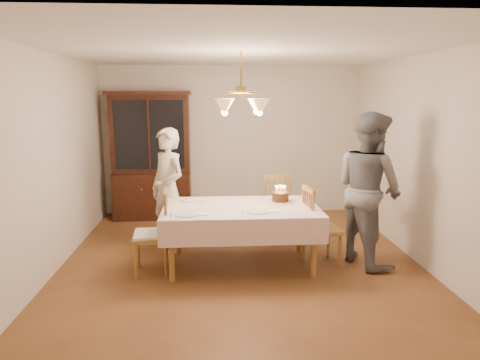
{
  "coord_description": "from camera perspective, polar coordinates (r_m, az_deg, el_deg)",
  "views": [
    {
      "loc": [
        -0.34,
        -5.06,
        2.1
      ],
      "look_at": [
        0.0,
        0.2,
        1.05
      ],
      "focal_mm": 32.0,
      "sensor_mm": 36.0,
      "label": 1
    }
  ],
  "objects": [
    {
      "name": "ground",
      "position": [
        5.49,
        0.14,
        -11.23
      ],
      "size": [
        5.0,
        5.0,
        0.0
      ],
      "primitive_type": "plane",
      "color": "brown",
      "rests_on": "ground"
    },
    {
      "name": "room_shell",
      "position": [
        5.1,
        0.15,
        5.43
      ],
      "size": [
        5.0,
        5.0,
        5.0
      ],
      "color": "white",
      "rests_on": "ground"
    },
    {
      "name": "dining_table",
      "position": [
        5.26,
        0.14,
        -4.35
      ],
      "size": [
        1.9,
        1.1,
        0.76
      ],
      "color": "brown",
      "rests_on": "ground"
    },
    {
      "name": "china_hutch",
      "position": [
        7.46,
        -11.71,
        2.89
      ],
      "size": [
        1.38,
        0.54,
        2.16
      ],
      "color": "black",
      "rests_on": "ground"
    },
    {
      "name": "chair_far_side",
      "position": [
        6.33,
        4.35,
        -3.94
      ],
      "size": [
        0.52,
        0.5,
        1.0
      ],
      "color": "brown",
      "rests_on": "ground"
    },
    {
      "name": "chair_left_end",
      "position": [
        5.23,
        -11.7,
        -7.33
      ],
      "size": [
        0.46,
        0.47,
        1.0
      ],
      "color": "brown",
      "rests_on": "ground"
    },
    {
      "name": "chair_right_end",
      "position": [
        5.47,
        10.71,
        -6.58
      ],
      "size": [
        0.46,
        0.48,
        1.0
      ],
      "color": "brown",
      "rests_on": "ground"
    },
    {
      "name": "elderly_woman",
      "position": [
        5.87,
        -9.58,
        -1.3
      ],
      "size": [
        0.7,
        0.73,
        1.68
      ],
      "primitive_type": "imported",
      "rotation": [
        0.0,
        0.0,
        -0.88
      ],
      "color": "beige",
      "rests_on": "ground"
    },
    {
      "name": "adult_in_grey",
      "position": [
        5.55,
        16.76,
        -1.14
      ],
      "size": [
        1.01,
        1.12,
        1.91
      ],
      "primitive_type": "imported",
      "rotation": [
        0.0,
        0.0,
        1.93
      ],
      "color": "slate",
      "rests_on": "ground"
    },
    {
      "name": "birthday_cake",
      "position": [
        5.47,
        5.41,
        -2.34
      ],
      "size": [
        0.3,
        0.3,
        0.21
      ],
      "color": "white",
      "rests_on": "dining_table"
    },
    {
      "name": "place_setting_near_left",
      "position": [
        4.92,
        -6.93,
        -4.57
      ],
      "size": [
        0.42,
        0.27,
        0.02
      ],
      "color": "white",
      "rests_on": "dining_table"
    },
    {
      "name": "place_setting_near_right",
      "position": [
        5.01,
        2.52,
        -4.18
      ],
      "size": [
        0.42,
        0.27,
        0.02
      ],
      "color": "white",
      "rests_on": "dining_table"
    },
    {
      "name": "place_setting_far_left",
      "position": [
        5.58,
        -6.65,
        -2.64
      ],
      "size": [
        0.39,
        0.24,
        0.02
      ],
      "color": "white",
      "rests_on": "dining_table"
    },
    {
      "name": "chandelier",
      "position": [
        5.07,
        0.15,
        9.88
      ],
      "size": [
        0.62,
        0.62,
        0.73
      ],
      "color": "#BF8C3F",
      "rests_on": "ground"
    }
  ]
}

